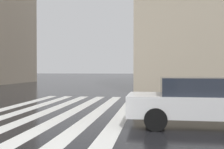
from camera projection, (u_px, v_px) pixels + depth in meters
name	position (u px, v px, depth m)	size (l,w,h in m)	color
ground_plane	(44.00, 145.00, 5.95)	(220.00, 220.00, 0.00)	black
zebra_crossing	(55.00, 114.00, 10.08)	(13.00, 5.50, 0.01)	silver
car_white	(201.00, 100.00, 7.87)	(1.85, 4.10, 1.41)	silver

